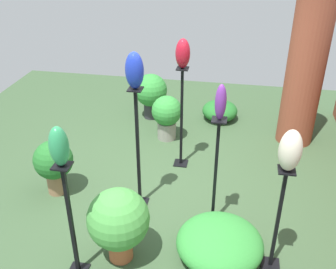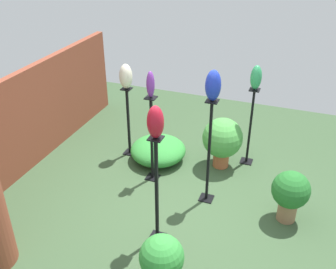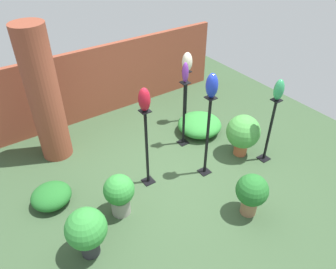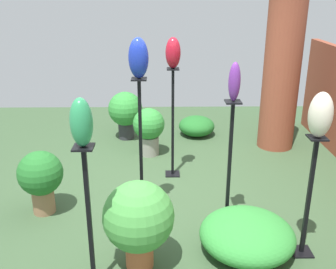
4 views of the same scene
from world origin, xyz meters
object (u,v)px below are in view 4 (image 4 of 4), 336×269
art_vase_cobalt (138,58)px  art_vase_violet (234,82)px  pedestal_violet (229,170)px  art_vase_ruby (173,53)px  pedestal_jade (90,227)px  potted_plant_front_right (125,111)px  brick_pillar (282,68)px  pedestal_cobalt (141,154)px  art_vase_ivory (321,115)px  potted_plant_mid_left (139,219)px  potted_plant_front_left (149,128)px  pedestal_ruby (173,128)px  pedestal_ivory (308,203)px  art_vase_jade (81,122)px  potted_plant_mid_right (41,177)px

art_vase_cobalt → art_vase_violet: size_ratio=1.06×
pedestal_violet → art_vase_ruby: art_vase_ruby is taller
pedestal_jade → potted_plant_front_right: (-3.66, -0.02, -0.12)m
brick_pillar → pedestal_cobalt: brick_pillar is taller
art_vase_ivory → potted_plant_mid_left: (0.17, -1.59, -0.92)m
pedestal_violet → potted_plant_front_left: bearing=-154.7°
art_vase_ruby → potted_plant_mid_left: (1.94, -0.36, -1.19)m
potted_plant_front_right → potted_plant_mid_left: 3.41m
pedestal_ruby → pedestal_ivory: pedestal_ruby is taller
pedestal_cobalt → potted_plant_mid_left: pedestal_cobalt is taller
art_vase_cobalt → pedestal_ivory: bearing=64.6°
pedestal_ivory → pedestal_violet: pedestal_violet is taller
pedestal_violet → potted_plant_front_left: (-1.94, -0.92, -0.21)m
pedestal_ivory → art_vase_ruby: bearing=-145.1°
art_vase_jade → art_vase_cobalt: 1.29m
brick_pillar → potted_plant_mid_right: 3.92m
brick_pillar → potted_plant_mid_right: brick_pillar is taller
pedestal_violet → art_vase_cobalt: 1.51m
art_vase_jade → potted_plant_front_left: art_vase_jade is taller
pedestal_jade → art_vase_violet: size_ratio=3.39×
pedestal_cobalt → brick_pillar: bearing=134.3°
pedestal_ruby → potted_plant_mid_right: size_ratio=1.99×
pedestal_ivory → art_vase_violet: art_vase_violet is taller
pedestal_jade → art_vase_violet: bearing=127.1°
art_vase_ivory → art_vase_violet: bearing=-129.9°
pedestal_violet → art_vase_cobalt: bearing=-102.5°
pedestal_ivory → pedestal_violet: (-0.55, -0.66, 0.09)m
art_vase_jade → art_vase_violet: bearing=127.1°
pedestal_violet → pedestal_ivory: bearing=50.1°
potted_plant_mid_right → pedestal_ivory: bearing=73.7°
potted_plant_front_right → art_vase_cobalt: bearing=9.1°
brick_pillar → pedestal_jade: bearing=-37.2°
pedestal_cobalt → pedestal_violet: pedestal_cobalt is taller
potted_plant_front_left → potted_plant_front_right: (-0.72, -0.42, 0.06)m
art_vase_cobalt → potted_plant_front_left: bearing=179.0°
art_vase_jade → potted_plant_mid_left: bearing=125.1°
art_vase_ivory → potted_plant_mid_right: (-0.81, -2.76, -0.98)m
pedestal_jade → art_vase_ivory: bearing=102.6°
brick_pillar → potted_plant_mid_right: bearing=-58.3°
brick_pillar → potted_plant_mid_left: size_ratio=3.01×
pedestal_ivory → art_vase_ruby: (-1.77, -1.23, 1.14)m
art_vase_ruby → potted_plant_mid_left: 2.30m
pedestal_ruby → brick_pillar: bearing=121.4°
pedestal_ivory → art_vase_ivory: art_vase_ivory is taller
pedestal_violet → potted_plant_front_left: 2.16m
art_vase_violet → potted_plant_front_left: bearing=-154.7°
pedestal_violet → potted_plant_mid_left: 1.19m
pedestal_ivory → potted_plant_front_right: pedestal_ivory is taller
art_vase_jade → art_vase_ivory: 2.03m
pedestal_violet → art_vase_ivory: bearing=50.1°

